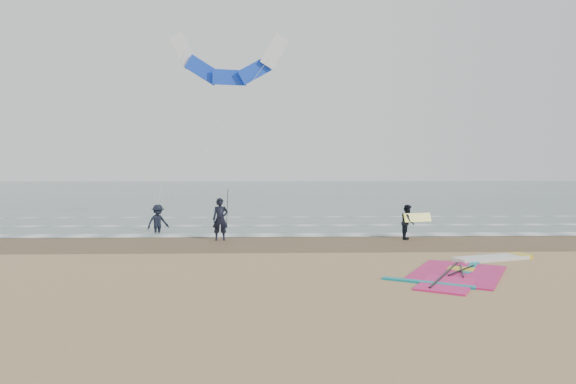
{
  "coord_description": "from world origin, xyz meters",
  "views": [
    {
      "loc": [
        -1.8,
        -15.44,
        3.27
      ],
      "look_at": [
        -1.16,
        5.0,
        2.2
      ],
      "focal_mm": 32.0,
      "sensor_mm": 36.0,
      "label": 1
    }
  ],
  "objects_px": {
    "person_standing": "(220,219)",
    "surf_kite": "(229,64)",
    "person_walking": "(408,222)",
    "person_wading": "(158,215)",
    "windsurf_rig": "(469,269)"
  },
  "relations": [
    {
      "from": "person_standing",
      "to": "person_wading",
      "type": "relative_size",
      "value": 1.08
    },
    {
      "from": "windsurf_rig",
      "to": "person_walking",
      "type": "bearing_deg",
      "value": 91.31
    },
    {
      "from": "person_standing",
      "to": "person_walking",
      "type": "distance_m",
      "value": 8.24
    },
    {
      "from": "windsurf_rig",
      "to": "surf_kite",
      "type": "height_order",
      "value": "surf_kite"
    },
    {
      "from": "person_wading",
      "to": "windsurf_rig",
      "type": "bearing_deg",
      "value": -77.51
    },
    {
      "from": "person_standing",
      "to": "person_wading",
      "type": "xyz_separation_m",
      "value": [
        -3.28,
        2.63,
        -0.06
      ]
    },
    {
      "from": "person_standing",
      "to": "surf_kite",
      "type": "height_order",
      "value": "surf_kite"
    },
    {
      "from": "person_walking",
      "to": "surf_kite",
      "type": "bearing_deg",
      "value": 78.76
    },
    {
      "from": "surf_kite",
      "to": "person_walking",
      "type": "bearing_deg",
      "value": -31.72
    },
    {
      "from": "windsurf_rig",
      "to": "person_standing",
      "type": "distance_m",
      "value": 10.72
    },
    {
      "from": "person_walking",
      "to": "person_standing",
      "type": "bearing_deg",
      "value": 111.03
    },
    {
      "from": "surf_kite",
      "to": "person_standing",
      "type": "bearing_deg",
      "value": -89.91
    },
    {
      "from": "windsurf_rig",
      "to": "person_walking",
      "type": "distance_m",
      "value": 6.73
    },
    {
      "from": "person_walking",
      "to": "person_wading",
      "type": "xyz_separation_m",
      "value": [
        -11.52,
        2.55,
        0.09
      ]
    },
    {
      "from": "person_walking",
      "to": "surf_kite",
      "type": "relative_size",
      "value": 0.17
    }
  ]
}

